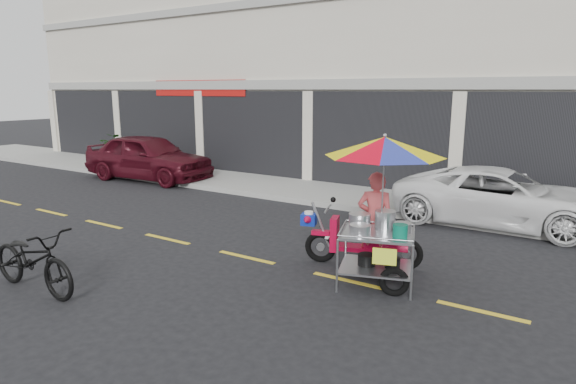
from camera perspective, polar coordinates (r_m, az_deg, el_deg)
The scene contains 9 objects.
ground at distance 7.75m, azimuth 7.10°, elevation -10.40°, with size 90.00×90.00×0.00m, color black.
sidewalk at distance 12.70m, azimuth 17.89°, elevation -1.61°, with size 45.00×3.00×0.15m, color gray.
centerline at distance 7.75m, azimuth 7.10°, elevation -10.37°, with size 42.00×0.10×0.01m, color gold.
maroon_sedan at distance 16.58m, azimuth -16.23°, elevation 4.01°, with size 1.81×4.49×1.53m, color #3F0A14.
white_pickup at distance 11.54m, azimuth 23.94°, elevation -0.59°, with size 2.08×4.52×1.26m, color white.
plant_tall at distance 20.64m, azimuth -19.89°, elevation 5.07°, with size 0.98×0.85×1.09m, color #1E4815.
plant_short at distance 19.29m, azimuth -18.25°, elevation 4.40°, with size 0.48×0.48×0.86m, color #1E4815.
near_bicycle at distance 8.07m, azimuth -27.99°, elevation -7.09°, with size 0.66×1.88×0.99m, color black.
food_vendor_rig at distance 7.55m, azimuth 10.69°, elevation 0.49°, with size 2.69×2.23×2.33m.
Camera 1 is at (3.03, -6.50, 2.95)m, focal length 30.00 mm.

